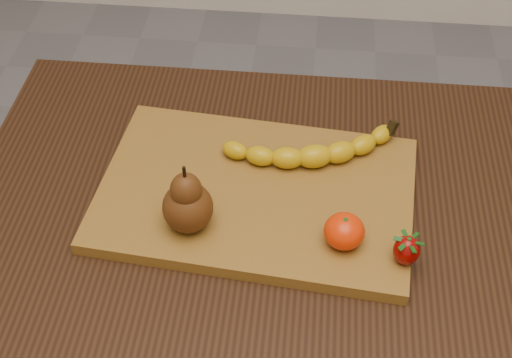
# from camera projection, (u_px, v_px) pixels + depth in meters

# --- Properties ---
(table) EXTENTS (1.00, 0.70, 0.76)m
(table) POSITION_uv_depth(u_px,v_px,m) (300.00, 268.00, 1.08)
(table) COLOR black
(table) RESTS_ON ground
(cutting_board) EXTENTS (0.47, 0.34, 0.02)m
(cutting_board) POSITION_uv_depth(u_px,v_px,m) (256.00, 194.00, 1.04)
(cutting_board) COLOR brown
(cutting_board) RESTS_ON table
(banana) EXTENTS (0.23, 0.11, 0.04)m
(banana) POSITION_uv_depth(u_px,v_px,m) (314.00, 156.00, 1.05)
(banana) COLOR #C29D09
(banana) RESTS_ON cutting_board
(pear) EXTENTS (0.09, 0.09, 0.11)m
(pear) POSITION_uv_depth(u_px,v_px,m) (187.00, 198.00, 0.94)
(pear) COLOR #4E280C
(pear) RESTS_ON cutting_board
(mandarin) EXTENTS (0.07, 0.07, 0.05)m
(mandarin) POSITION_uv_depth(u_px,v_px,m) (344.00, 231.00, 0.94)
(mandarin) COLOR red
(mandarin) RESTS_ON cutting_board
(strawberry) EXTENTS (0.04, 0.04, 0.04)m
(strawberry) POSITION_uv_depth(u_px,v_px,m) (407.00, 249.00, 0.92)
(strawberry) COLOR #830503
(strawberry) RESTS_ON cutting_board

